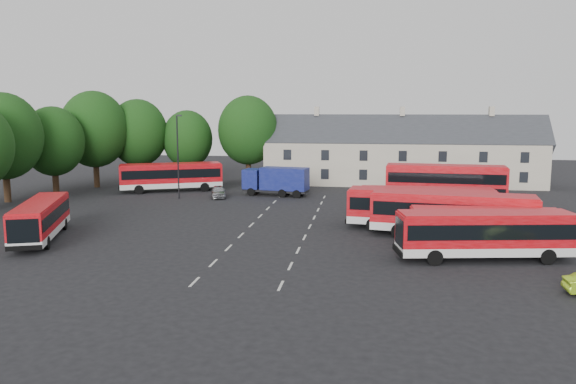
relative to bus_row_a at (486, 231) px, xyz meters
name	(u,v)px	position (x,y,z in m)	size (l,w,h in m)	color
ground	(246,230)	(-17.37, 6.85, -1.92)	(140.00, 140.00, 0.00)	black
lane_markings	(280,226)	(-14.87, 8.85, -1.91)	(5.15, 33.80, 0.01)	beige
treeline	(110,135)	(-38.11, 26.21, 4.76)	(29.92, 32.59, 12.01)	black
terrace_houses	(401,155)	(-3.37, 36.85, 1.94)	(35.70, 7.13, 10.06)	beige
bus_row_a	(486,231)	(0.00, 0.00, 0.00)	(11.58, 4.43, 3.20)	silver
bus_row_b	(485,225)	(0.57, 3.03, -0.18)	(10.29, 2.58, 2.90)	silver
bus_row_c	(452,211)	(-1.20, 6.33, 0.15)	(12.45, 4.51, 3.44)	silver
bus_row_d	(421,206)	(-3.28, 8.71, 0.08)	(12.01, 3.96, 3.33)	silver
bus_row_e	(427,202)	(-2.62, 11.26, -0.02)	(11.26, 3.08, 3.16)	silver
bus_dd_south	(445,185)	(-0.33, 17.30, 0.66)	(11.22, 3.44, 4.53)	silver
bus_dd_north	(450,186)	(0.35, 18.99, 0.35)	(9.84, 2.96, 3.98)	silver
bus_west	(41,217)	(-32.01, 1.40, -0.18)	(5.61, 10.46, 2.90)	silver
bus_north	(171,175)	(-30.80, 26.61, 0.09)	(11.91, 7.29, 3.35)	silver
box_truck	(277,180)	(-17.83, 25.14, -0.11)	(7.64, 3.46, 3.22)	black
silver_car	(219,192)	(-24.03, 22.92, -1.26)	(1.57, 3.90, 1.33)	#9FA1A6
lamppost	(178,154)	(-28.14, 21.62, 2.96)	(0.64, 0.29, 9.15)	black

